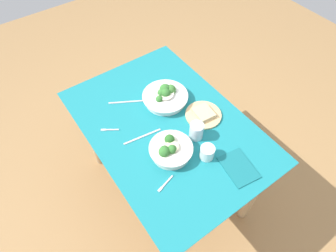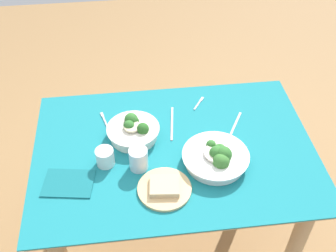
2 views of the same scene
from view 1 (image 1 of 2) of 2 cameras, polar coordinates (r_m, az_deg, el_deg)
ground_plane at (r=2.28m, az=-0.19°, el=-11.77°), size 6.00×6.00×0.00m
dining_table at (r=1.73m, az=-0.24°, el=-2.68°), size 1.20×0.83×0.77m
broccoli_bowl_far at (r=1.71m, az=-0.53°, el=5.96°), size 0.27×0.27×0.10m
broccoli_bowl_near at (r=1.48m, az=0.46°, el=-4.79°), size 0.23×0.23×0.09m
bread_side_plate at (r=1.66m, az=7.10°, el=2.38°), size 0.21×0.21×0.04m
water_glass_center at (r=1.48m, az=7.85°, el=-5.26°), size 0.08×0.08×0.08m
water_glass_side at (r=1.54m, az=5.70°, el=-0.97°), size 0.08×0.08×0.10m
fork_by_far_bowl at (r=1.42m, az=-0.63°, el=-11.57°), size 0.04×0.11×0.00m
fork_by_near_bowl at (r=1.63m, az=-11.74°, el=-0.75°), size 0.07×0.09×0.00m
table_knife_left at (r=1.75m, az=-8.42°, el=4.79°), size 0.11×0.19×0.00m
table_knife_right at (r=1.57m, az=-5.16°, el=-2.12°), size 0.04×0.22×0.00m
napkin_folded_upper at (r=1.50m, az=13.96°, el=-8.05°), size 0.21×0.17×0.01m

